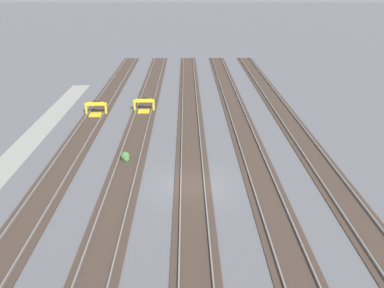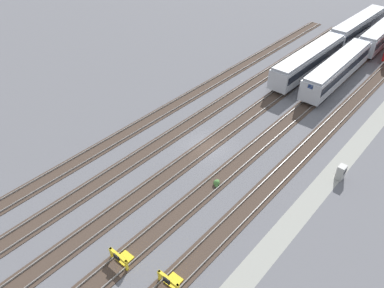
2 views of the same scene
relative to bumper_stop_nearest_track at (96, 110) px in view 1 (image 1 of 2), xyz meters
name	(u,v)px [view 1 (image 1 of 2)]	position (x,y,z in m)	size (l,w,h in m)	color
ground_plane	(193,186)	(15.01, 8.69, -0.51)	(400.00, 400.00, 0.00)	slate
rail_track_nearest	(50,186)	(15.01, -0.01, -0.47)	(90.00, 2.23, 0.21)	#47382D
rail_track_near_inner	(122,185)	(15.01, 4.34, -0.47)	(90.00, 2.24, 0.21)	#47382D
rail_track_middle	(193,185)	(15.01, 8.69, -0.47)	(90.00, 2.24, 0.21)	#47382D
rail_track_far_inner	(263,185)	(15.01, 13.03, -0.47)	(90.00, 2.23, 0.21)	#47382D
rail_track_farthest	(334,184)	(15.01, 17.38, -0.47)	(90.00, 2.23, 0.21)	#47382D
bumper_stop_nearest_track	(96,110)	(0.00, 0.00, 0.00)	(1.37, 2.01, 1.22)	yellow
bumper_stop_near_inner_track	(144,106)	(-1.07, 4.34, 0.00)	(1.35, 2.00, 1.22)	yellow
weed_clump	(125,157)	(10.88, 4.06, -0.27)	(0.92, 0.70, 0.64)	#4C7F3D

